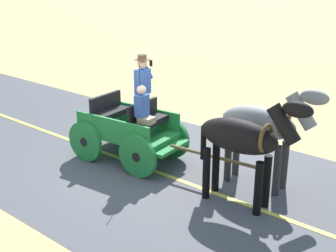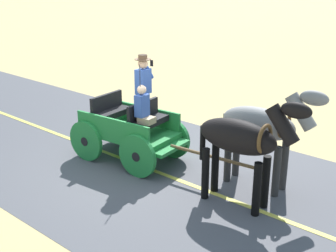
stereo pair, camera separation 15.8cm
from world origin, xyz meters
name	(u,v)px [view 2 (the right image)]	position (x,y,z in m)	size (l,w,h in m)	color
ground_plane	(136,164)	(0.00, 0.00, 0.00)	(200.00, 200.00, 0.00)	tan
road_surface	(136,164)	(0.00, 0.00, 0.00)	(6.19, 160.00, 0.01)	#4C4C51
road_centre_stripe	(136,164)	(0.00, 0.00, 0.01)	(0.12, 160.00, 0.00)	#DBCC4C
horse_drawn_carriage	(132,127)	(-0.15, -0.26, 0.82)	(1.63, 4.52, 2.50)	#1E7233
horse_near_side	(263,126)	(-0.88, 2.71, 1.32)	(0.65, 2.13, 2.21)	gray
horse_off_side	(242,140)	(0.03, 2.80, 1.32)	(0.67, 2.14, 2.21)	black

